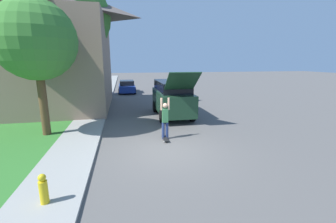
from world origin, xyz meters
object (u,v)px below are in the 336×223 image
(suv_parked, at_px, (172,97))
(car_down_street, at_px, (127,87))
(lawn_tree_far, at_px, (73,17))
(fire_hydrant, at_px, (43,189))
(skateboarder, at_px, (165,118))
(skateboard, at_px, (165,139))
(lawn_tree_near, at_px, (36,41))

(suv_parked, distance_m, car_down_street, 11.97)
(lawn_tree_far, bearing_deg, fire_hydrant, -84.23)
(suv_parked, relative_size, skateboarder, 2.92)
(suv_parked, distance_m, skateboarder, 4.36)
(skateboard, bearing_deg, lawn_tree_far, 121.08)
(skateboarder, relative_size, skateboard, 2.41)
(lawn_tree_far, distance_m, car_down_street, 10.35)
(skateboarder, bearing_deg, lawn_tree_far, 121.80)
(suv_parked, distance_m, fire_hydrant, 9.76)
(suv_parked, relative_size, fire_hydrant, 7.23)
(lawn_tree_near, xyz_separation_m, car_down_street, (4.00, 14.35, -3.65))
(lawn_tree_far, xyz_separation_m, skateboarder, (4.97, -8.01, -5.42))
(fire_hydrant, bearing_deg, lawn_tree_near, 106.09)
(suv_parked, height_order, skateboard, suv_parked)
(lawn_tree_far, relative_size, suv_parked, 1.62)
(suv_parked, bearing_deg, lawn_tree_far, 148.20)
(lawn_tree_near, relative_size, skateboard, 7.67)
(suv_parked, bearing_deg, fire_hydrant, -120.63)
(lawn_tree_far, distance_m, skateboarder, 10.87)
(lawn_tree_near, distance_m, suv_parked, 7.77)
(lawn_tree_near, distance_m, lawn_tree_far, 6.85)
(lawn_tree_near, height_order, lawn_tree_far, lawn_tree_far)
(lawn_tree_near, bearing_deg, skateboarder, -15.59)
(lawn_tree_near, height_order, skateboarder, lawn_tree_near)
(lawn_tree_far, relative_size, car_down_street, 2.07)
(fire_hydrant, bearing_deg, car_down_street, 83.29)
(skateboard, distance_m, fire_hydrant, 5.48)
(skateboarder, xyz_separation_m, fire_hydrant, (-3.74, -4.19, -0.50))
(lawn_tree_far, height_order, fire_hydrant, lawn_tree_far)
(lawn_tree_near, relative_size, car_down_street, 1.40)
(car_down_street, height_order, skateboard, car_down_street)
(suv_parked, height_order, fire_hydrant, suv_parked)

